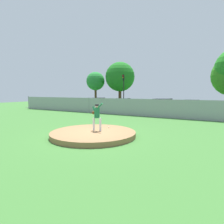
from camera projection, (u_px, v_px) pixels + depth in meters
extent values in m
plane|color=#386B2D|center=(134.00, 122.00, 16.19)|extent=(80.00, 80.00, 0.00)
cube|color=#2B2B2D|center=(161.00, 113.00, 23.50)|extent=(44.00, 7.00, 0.01)
cylinder|color=olive|center=(93.00, 134.00, 11.01)|extent=(4.94, 4.94, 0.28)
cylinder|color=silver|center=(94.00, 124.00, 11.27)|extent=(0.13, 0.13, 0.77)
cylinder|color=silver|center=(100.00, 125.00, 11.07)|extent=(0.13, 0.13, 0.77)
cylinder|color=#145933|center=(97.00, 113.00, 11.09)|extent=(0.32, 0.32, 0.59)
cylinder|color=#145933|center=(99.00, 106.00, 10.96)|extent=(0.44, 0.12, 0.43)
cylinder|color=#145933|center=(94.00, 110.00, 11.17)|extent=(0.28, 0.11, 0.46)
ellipsoid|color=#4C2D14|center=(93.00, 113.00, 11.29)|extent=(0.20, 0.12, 0.18)
sphere|color=tan|center=(97.00, 106.00, 11.05)|extent=(0.20, 0.20, 0.20)
cylinder|color=black|center=(97.00, 105.00, 11.05)|extent=(0.21, 0.21, 0.09)
sphere|color=white|center=(109.00, 127.00, 12.16)|extent=(0.07, 0.07, 0.07)
cube|color=gray|center=(150.00, 108.00, 19.53)|extent=(39.19, 0.03, 1.85)
cylinder|color=slate|center=(28.00, 102.00, 29.30)|extent=(0.07, 0.07, 1.95)
cylinder|color=slate|center=(89.00, 105.00, 23.43)|extent=(0.07, 0.07, 1.95)
cube|color=#A81919|center=(122.00, 106.00, 26.19)|extent=(2.06, 4.28, 0.69)
cube|color=black|center=(122.00, 101.00, 26.12)|extent=(1.78, 2.40, 0.69)
cylinder|color=black|center=(126.00, 108.00, 27.38)|extent=(1.86, 0.77, 0.64)
cylinder|color=black|center=(118.00, 109.00, 25.07)|extent=(1.86, 0.77, 0.64)
cube|color=#161E4C|center=(162.00, 107.00, 23.56)|extent=(2.14, 4.90, 0.80)
cube|color=black|center=(163.00, 101.00, 23.49)|extent=(1.84, 2.74, 0.65)
cylinder|color=black|center=(166.00, 109.00, 24.83)|extent=(1.91, 0.77, 0.64)
cylinder|color=black|center=(158.00, 111.00, 22.38)|extent=(1.91, 0.77, 0.64)
cube|color=tan|center=(96.00, 104.00, 28.99)|extent=(2.01, 4.88, 0.72)
cube|color=black|center=(96.00, 100.00, 28.91)|extent=(1.73, 2.73, 0.67)
cylinder|color=black|center=(102.00, 106.00, 30.25)|extent=(1.80, 0.75, 0.64)
cylinder|color=black|center=(90.00, 107.00, 27.80)|extent=(1.80, 0.75, 0.64)
cube|color=maroon|center=(140.00, 106.00, 24.60)|extent=(1.89, 4.03, 0.76)
cube|color=black|center=(140.00, 101.00, 24.53)|extent=(1.72, 2.22, 0.57)
cylinder|color=black|center=(143.00, 109.00, 25.71)|extent=(1.91, 0.66, 0.64)
cylinder|color=black|center=(136.00, 110.00, 23.58)|extent=(1.91, 0.66, 0.64)
cube|color=#232328|center=(190.00, 108.00, 21.92)|extent=(2.03, 4.80, 0.78)
cube|color=black|center=(190.00, 102.00, 21.85)|extent=(1.78, 2.67, 0.58)
cylinder|color=black|center=(192.00, 110.00, 23.18)|extent=(1.88, 0.73, 0.64)
cylinder|color=black|center=(187.00, 113.00, 20.74)|extent=(1.88, 0.73, 0.64)
cone|color=orange|center=(220.00, 113.00, 20.85)|extent=(0.32, 0.32, 0.55)
cube|color=black|center=(220.00, 115.00, 20.87)|extent=(0.40, 0.40, 0.03)
cylinder|color=black|center=(124.00, 91.00, 30.23)|extent=(0.14, 0.14, 5.34)
cube|color=black|center=(123.00, 77.00, 29.84)|extent=(0.28, 0.24, 0.90)
sphere|color=red|center=(123.00, 76.00, 29.71)|extent=(0.18, 0.18, 0.18)
sphere|color=orange|center=(123.00, 77.00, 29.74)|extent=(0.18, 0.18, 0.18)
sphere|color=green|center=(123.00, 79.00, 29.77)|extent=(0.18, 0.18, 0.18)
cylinder|color=#4C331E|center=(96.00, 96.00, 38.48)|extent=(0.44, 0.44, 3.49)
sphere|color=#248031|center=(95.00, 81.00, 38.16)|extent=(3.71, 3.71, 3.71)
cylinder|color=#4C331E|center=(120.00, 96.00, 37.02)|extent=(0.58, 0.58, 3.55)
sphere|color=#1C6F1E|center=(120.00, 77.00, 36.62)|extent=(5.68, 5.68, 5.68)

